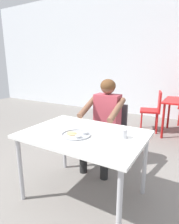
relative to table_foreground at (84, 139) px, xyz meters
The scene contains 8 objects.
ground_plane 0.69m from the table_foreground, 77.85° to the right, with size 12.00×12.00×0.05m, color slate.
back_wall 3.87m from the table_foreground, 89.71° to the left, with size 12.00×0.12×3.40m, color silver.
table_foreground is the anchor object (origin of this frame).
thali_tray 0.13m from the table_foreground, 102.25° to the right, with size 0.29×0.29×0.03m.
drinking_cup 0.41m from the table_foreground, 11.35° to the left, with size 0.08×0.08×0.09m.
chair_foreground 0.94m from the table_foreground, 97.09° to the left, with size 0.44×0.40×0.83m.
diner_foreground 0.72m from the table_foreground, 99.02° to the left, with size 0.49×0.56×1.20m.
chair_red_left 2.49m from the table_foreground, 86.15° to the left, with size 0.47×0.48×0.85m.
Camera 1 is at (0.93, -1.42, 1.40)m, focal length 30.46 mm.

